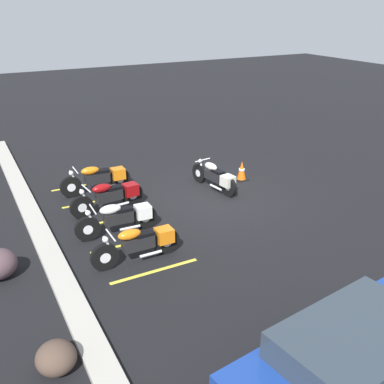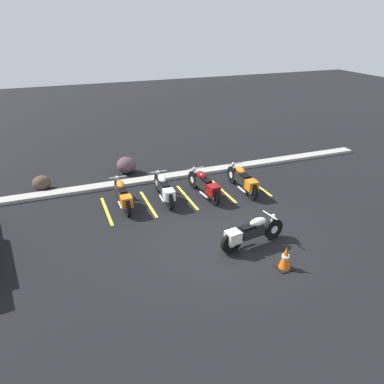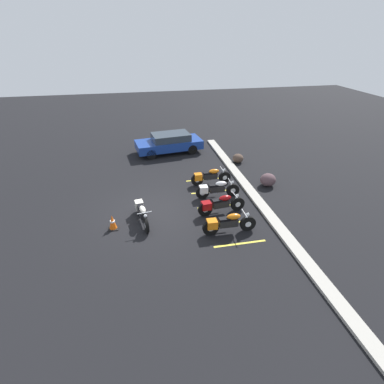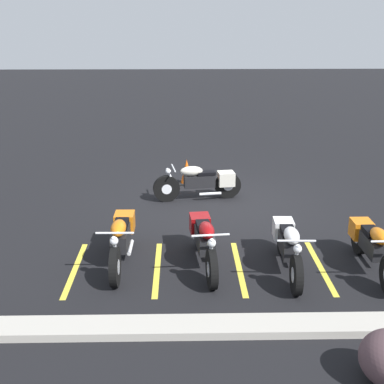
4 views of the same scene
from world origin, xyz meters
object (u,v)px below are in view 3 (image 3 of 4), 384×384
parked_bike_1 (216,189)px  car_blue (169,143)px  parked_bike_2 (219,204)px  parked_bike_3 (227,223)px  landscape_rock_1 (238,158)px  landscape_rock_0 (268,180)px  traffic_cone (113,222)px  parked_bike_0 (209,176)px  motorcycle_cream_featured (142,212)px

parked_bike_1 → car_blue: bearing=103.8°
parked_bike_1 → car_blue: (-6.56, -1.37, 0.23)m
parked_bike_2 → parked_bike_3: parked_bike_3 is taller
parked_bike_3 → landscape_rock_1: bearing=67.9°
landscape_rock_0 → traffic_cone: landscape_rock_0 is taller
parked_bike_3 → traffic_cone: (-1.22, -4.52, -0.16)m
parked_bike_1 → parked_bike_0: bearing=90.3°
parked_bike_3 → parked_bike_2: bearing=86.2°
landscape_rock_0 → car_blue: bearing=-143.1°
landscape_rock_0 → landscape_rock_1: landscape_rock_0 is taller
parked_bike_0 → traffic_cone: 5.83m
traffic_cone → parked_bike_3: bearing=74.9°
parked_bike_2 → landscape_rock_0: (-2.11, 3.28, -0.13)m
parked_bike_3 → car_blue: bearing=96.8°
parked_bike_0 → parked_bike_1: size_ratio=0.99×
parked_bike_1 → traffic_cone: 5.16m
landscape_rock_1 → traffic_cone: bearing=-52.5°
parked_bike_3 → landscape_rock_0: 4.94m
landscape_rock_0 → traffic_cone: (2.37, -7.91, -0.03)m
traffic_cone → landscape_rock_1: bearing=127.5°
parked_bike_3 → car_blue: 9.54m
parked_bike_1 → landscape_rock_1: 4.73m
car_blue → parked_bike_0: bearing=98.1°
motorcycle_cream_featured → traffic_cone: motorcycle_cream_featured is taller
traffic_cone → parked_bike_0: bearing=122.7°
parked_bike_1 → parked_bike_3: 2.94m
landscape_rock_0 → landscape_rock_1: (-3.31, -0.50, -0.06)m
parked_bike_2 → car_blue: car_blue is taller
parked_bike_2 → landscape_rock_1: bearing=57.4°
car_blue → motorcycle_cream_featured: bearing=66.7°
parked_bike_1 → motorcycle_cream_featured: bearing=-157.5°
parked_bike_1 → landscape_rock_0: size_ratio=2.65×
parked_bike_0 → landscape_rock_1: parked_bike_0 is taller
parked_bike_3 → traffic_cone: size_ratio=3.42×
motorcycle_cream_featured → landscape_rock_0: bearing=98.4°
motorcycle_cream_featured → landscape_rock_1: 8.17m
motorcycle_cream_featured → parked_bike_1: (-1.36, 3.64, 0.01)m
parked_bike_3 → landscape_rock_1: parked_bike_3 is taller
traffic_cone → car_blue: bearing=157.1°
motorcycle_cream_featured → parked_bike_0: bearing=118.8°
parked_bike_2 → traffic_cone: (0.26, -4.64, -0.16)m
parked_bike_2 → car_blue: (-8.01, -1.15, 0.22)m
parked_bike_3 → traffic_cone: bearing=165.5°
parked_bike_1 → traffic_cone: size_ratio=3.34×
landscape_rock_0 → landscape_rock_1: bearing=-171.4°
parked_bike_2 → car_blue: bearing=92.6°
parked_bike_0 → parked_bike_1: parked_bike_1 is taller
parked_bike_0 → landscape_rock_0: 3.11m
parked_bike_0 → landscape_rock_0: (0.78, 3.01, -0.11)m
parked_bike_0 → car_blue: (-5.11, -1.42, 0.23)m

